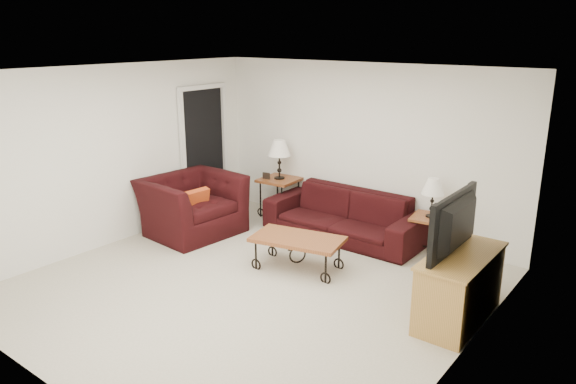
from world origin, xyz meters
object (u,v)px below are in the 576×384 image
at_px(coffee_table, 298,253).
at_px(backpack, 389,240).
at_px(armchair, 192,205).
at_px(tv_stand, 459,287).
at_px(sofa, 344,215).
at_px(television, 464,225).
at_px(lamp_left, 279,159).
at_px(side_table_left, 280,197).
at_px(lamp_right, 432,198).
at_px(side_table_right, 429,235).

xyz_separation_m(coffee_table, backpack, (0.73, 1.08, 0.01)).
relative_size(armchair, tv_stand, 1.08).
distance_m(sofa, armchair, 2.25).
bearing_deg(television, lamp_left, -112.70).
height_order(side_table_left, television, television).
distance_m(lamp_left, coffee_table, 2.21).
distance_m(coffee_table, tv_stand, 2.10).
xyz_separation_m(sofa, side_table_left, (-1.34, 0.18, -0.02)).
relative_size(lamp_left, lamp_right, 1.20).
xyz_separation_m(side_table_left, side_table_right, (2.59, 0.00, -0.05)).
distance_m(sofa, backpack, 0.90).
distance_m(lamp_left, tv_stand, 3.90).
bearing_deg(sofa, side_table_right, 8.17).
distance_m(sofa, coffee_table, 1.32).
relative_size(television, backpack, 2.45).
relative_size(side_table_right, coffee_table, 0.47).
bearing_deg(backpack, lamp_right, 31.72).
distance_m(television, backpack, 1.90).
relative_size(side_table_left, lamp_right, 1.20).
distance_m(side_table_right, coffee_table, 1.86).
xyz_separation_m(armchair, tv_stand, (4.11, -0.08, -0.06)).
height_order(side_table_left, armchair, armchair).
bearing_deg(backpack, side_table_left, 154.94).
distance_m(sofa, side_table_left, 1.35).
height_order(sofa, side_table_left, sofa).
distance_m(coffee_table, television, 2.23).
xyz_separation_m(side_table_left, armchair, (-0.55, -1.40, 0.11)).
bearing_deg(backpack, armchair, -174.66).
xyz_separation_m(side_table_right, coffee_table, (-1.13, -1.48, -0.05)).
distance_m(sofa, lamp_left, 1.48).
xyz_separation_m(lamp_left, backpack, (2.20, -0.41, -0.73)).
relative_size(sofa, backpack, 5.22).
bearing_deg(side_table_left, sofa, -7.65).
bearing_deg(side_table_left, television, -22.70).
distance_m(sofa, side_table_right, 1.27).
relative_size(side_table_right, tv_stand, 0.43).
xyz_separation_m(coffee_table, tv_stand, (2.09, 0.00, 0.16)).
distance_m(lamp_left, armchair, 1.59).
bearing_deg(lamp_left, television, -22.70).
distance_m(coffee_table, armchair, 2.03).
bearing_deg(side_table_left, side_table_right, 0.00).
bearing_deg(lamp_left, armchair, -111.26).
xyz_separation_m(lamp_left, television, (3.54, -1.48, 0.10)).
xyz_separation_m(side_table_left, coffee_table, (1.47, -1.48, -0.10)).
height_order(lamp_left, coffee_table, lamp_left).
height_order(side_table_left, coffee_table, side_table_left).
distance_m(lamp_left, television, 3.84).
xyz_separation_m(television, backpack, (-1.34, 1.07, -0.83)).
height_order(side_table_right, television, television).
xyz_separation_m(side_table_left, television, (3.54, -1.48, 0.73)).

